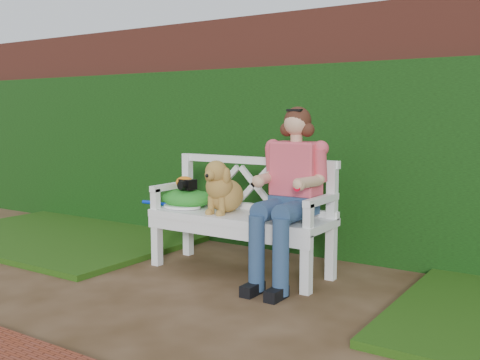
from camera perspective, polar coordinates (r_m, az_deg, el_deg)
The scene contains 11 objects.
ground at distance 3.84m, azimuth -4.04°, elevation -12.62°, with size 60.00×60.00×0.00m, color #392511.
brick_wall at distance 5.27m, azimuth 8.55°, elevation 4.80°, with size 10.00×0.30×2.20m, color brown.
ivy_hedge at distance 5.08m, azimuth 7.46°, elevation 1.92°, with size 10.00×0.18×1.70m, color #164D12.
grass_left at distance 6.09m, azimuth -17.03°, elevation -5.37°, with size 2.60×2.00×0.05m, color #13350C.
garden_bench at distance 4.54m, azimuth 0.00°, elevation -6.40°, with size 1.58×0.60×0.48m, color white, non-canonical shape.
seated_woman at distance 4.20m, azimuth 5.40°, elevation -2.05°, with size 0.53×0.71×1.26m, color #EC577B, non-canonical shape.
dog at distance 4.50m, azimuth -1.65°, elevation -0.61°, with size 0.29×0.39×0.43m, color #A86D33, non-canonical shape.
tennis_racket at distance 4.79m, azimuth -6.17°, elevation -2.64°, with size 0.64×0.27×0.03m, color white, non-canonical shape.
green_bag at distance 4.82m, azimuth -5.45°, elevation -1.82°, with size 0.46×0.35×0.16m, color #188B24, non-canonical shape.
camera_item at distance 4.76m, azimuth -5.33°, elevation -0.45°, with size 0.13×0.10×0.09m, color black.
baseball_glove at distance 4.80m, azimuth -5.62°, elevation -0.26°, with size 0.17×0.13×0.11m, color orange.
Camera 1 is at (2.21, -2.88, 1.28)m, focal length 42.00 mm.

